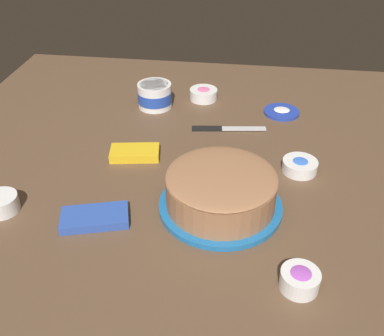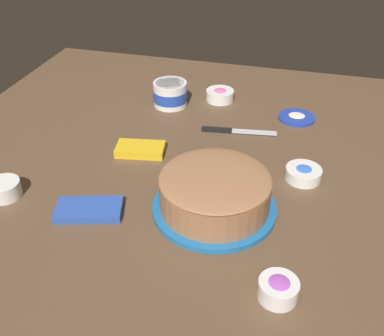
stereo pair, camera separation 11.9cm
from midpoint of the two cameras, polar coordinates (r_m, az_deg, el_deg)
ground_plane at (r=1.26m, az=1.35°, el=0.42°), size 1.54×1.54×0.00m
frosted_cake at (r=1.08m, az=6.09°, el=-3.36°), size 0.31×0.31×0.11m
frosting_tub at (r=1.56m, az=-0.61°, el=9.46°), size 0.12×0.12×0.08m
frosting_tub_lid at (r=1.54m, az=15.41°, el=6.20°), size 0.12×0.12×0.02m
spreading_knife at (r=1.42m, az=7.54°, el=4.67°), size 0.24×0.05×0.01m
sprinkle_bowl_blue at (r=1.25m, az=16.73°, el=-0.73°), size 0.10×0.10×0.03m
sprinkle_bowl_green at (r=1.21m, az=-20.37°, el=-2.60°), size 0.08×0.08×0.04m
sprinkle_bowl_rainbow at (r=0.93m, az=14.74°, el=-14.84°), size 0.08×0.08×0.04m
sprinkle_bowl_pink at (r=1.61m, az=5.74°, el=9.27°), size 0.10×0.10×0.04m
candy_box_lower at (r=1.10m, az=-10.06°, el=-5.38°), size 0.18×0.12×0.02m
candy_box_upper at (r=1.31m, az=-4.05°, el=2.31°), size 0.15×0.10×0.02m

